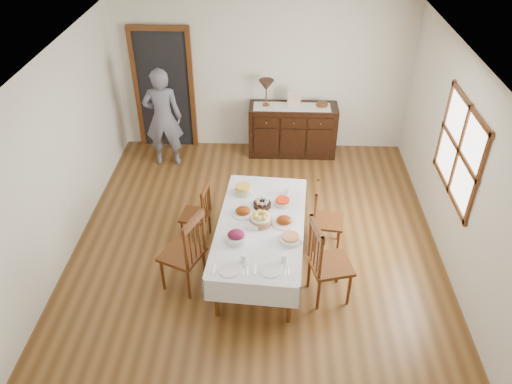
{
  "coord_description": "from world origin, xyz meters",
  "views": [
    {
      "loc": [
        0.2,
        -5.06,
        4.58
      ],
      "look_at": [
        0.0,
        0.1,
        0.95
      ],
      "focal_mm": 35.0,
      "sensor_mm": 36.0,
      "label": 1
    }
  ],
  "objects_px": {
    "sideboard": "(292,130)",
    "person": "(163,115)",
    "dining_table": "(261,229)",
    "chair_left_far": "(198,213)",
    "table_lamp": "(266,86)",
    "chair_right_near": "(326,261)",
    "chair_right_far": "(325,217)",
    "chair_left_near": "(186,252)"
  },
  "relations": [
    {
      "from": "chair_right_near",
      "to": "table_lamp",
      "type": "relative_size",
      "value": 2.44
    },
    {
      "from": "chair_left_far",
      "to": "dining_table",
      "type": "bearing_deg",
      "value": 67.83
    },
    {
      "from": "table_lamp",
      "to": "dining_table",
      "type": "bearing_deg",
      "value": -89.9
    },
    {
      "from": "chair_right_far",
      "to": "table_lamp",
      "type": "bearing_deg",
      "value": 26.2
    },
    {
      "from": "chair_right_far",
      "to": "table_lamp",
      "type": "height_order",
      "value": "table_lamp"
    },
    {
      "from": "table_lamp",
      "to": "chair_left_near",
      "type": "bearing_deg",
      "value": -104.89
    },
    {
      "from": "person",
      "to": "table_lamp",
      "type": "height_order",
      "value": "person"
    },
    {
      "from": "dining_table",
      "to": "chair_right_near",
      "type": "relative_size",
      "value": 1.92
    },
    {
      "from": "dining_table",
      "to": "chair_left_near",
      "type": "relative_size",
      "value": 1.95
    },
    {
      "from": "chair_left_near",
      "to": "chair_right_far",
      "type": "distance_m",
      "value": 1.92
    },
    {
      "from": "chair_right_far",
      "to": "table_lamp",
      "type": "relative_size",
      "value": 2.08
    },
    {
      "from": "dining_table",
      "to": "chair_left_far",
      "type": "xyz_separation_m",
      "value": [
        -0.87,
        0.53,
        -0.18
      ]
    },
    {
      "from": "chair_left_near",
      "to": "chair_right_far",
      "type": "height_order",
      "value": "chair_left_near"
    },
    {
      "from": "dining_table",
      "to": "sideboard",
      "type": "xyz_separation_m",
      "value": [
        0.46,
        2.96,
        -0.17
      ]
    },
    {
      "from": "chair_right_near",
      "to": "chair_right_far",
      "type": "height_order",
      "value": "chair_right_near"
    },
    {
      "from": "table_lamp",
      "to": "sideboard",
      "type": "bearing_deg",
      "value": 0.09
    },
    {
      "from": "chair_left_far",
      "to": "table_lamp",
      "type": "xyz_separation_m",
      "value": [
        0.86,
        2.43,
        0.81
      ]
    },
    {
      "from": "person",
      "to": "table_lamp",
      "type": "relative_size",
      "value": 3.98
    },
    {
      "from": "chair_left_far",
      "to": "person",
      "type": "relative_size",
      "value": 0.49
    },
    {
      "from": "chair_left_far",
      "to": "sideboard",
      "type": "bearing_deg",
      "value": 160.48
    },
    {
      "from": "table_lamp",
      "to": "person",
      "type": "bearing_deg",
      "value": -165.95
    },
    {
      "from": "chair_left_far",
      "to": "chair_right_near",
      "type": "xyz_separation_m",
      "value": [
        1.65,
        -1.02,
        0.12
      ]
    },
    {
      "from": "dining_table",
      "to": "person",
      "type": "height_order",
      "value": "person"
    },
    {
      "from": "chair_left_near",
      "to": "sideboard",
      "type": "bearing_deg",
      "value": -178.85
    },
    {
      "from": "dining_table",
      "to": "sideboard",
      "type": "distance_m",
      "value": 3.0
    },
    {
      "from": "dining_table",
      "to": "chair_right_far",
      "type": "bearing_deg",
      "value": 32.6
    },
    {
      "from": "dining_table",
      "to": "chair_right_far",
      "type": "distance_m",
      "value": 0.96
    },
    {
      "from": "sideboard",
      "to": "person",
      "type": "distance_m",
      "value": 2.25
    },
    {
      "from": "chair_left_near",
      "to": "person",
      "type": "relative_size",
      "value": 0.6
    },
    {
      "from": "chair_left_far",
      "to": "table_lamp",
      "type": "relative_size",
      "value": 1.95
    },
    {
      "from": "dining_table",
      "to": "chair_left_near",
      "type": "distance_m",
      "value": 0.97
    },
    {
      "from": "dining_table",
      "to": "chair_right_far",
      "type": "relative_size",
      "value": 2.26
    },
    {
      "from": "chair_left_near",
      "to": "table_lamp",
      "type": "xyz_separation_m",
      "value": [
        0.89,
        3.34,
        0.7
      ]
    },
    {
      "from": "dining_table",
      "to": "sideboard",
      "type": "height_order",
      "value": "sideboard"
    },
    {
      "from": "person",
      "to": "table_lamp",
      "type": "xyz_separation_m",
      "value": [
        1.69,
        0.42,
        0.35
      ]
    },
    {
      "from": "sideboard",
      "to": "person",
      "type": "height_order",
      "value": "person"
    },
    {
      "from": "chair_right_near",
      "to": "sideboard",
      "type": "distance_m",
      "value": 3.47
    },
    {
      "from": "chair_right_near",
      "to": "table_lamp",
      "type": "xyz_separation_m",
      "value": [
        -0.79,
        3.45,
        0.7
      ]
    },
    {
      "from": "dining_table",
      "to": "chair_right_far",
      "type": "height_order",
      "value": "chair_right_far"
    },
    {
      "from": "chair_left_near",
      "to": "person",
      "type": "distance_m",
      "value": 3.04
    },
    {
      "from": "chair_right_far",
      "to": "table_lamp",
      "type": "distance_m",
      "value": 2.76
    },
    {
      "from": "sideboard",
      "to": "person",
      "type": "xyz_separation_m",
      "value": [
        -2.16,
        -0.42,
        0.46
      ]
    }
  ]
}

